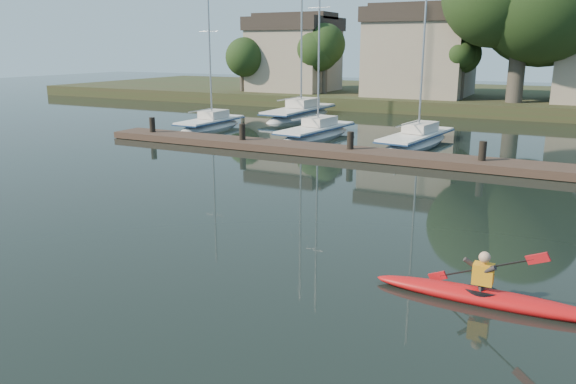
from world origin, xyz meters
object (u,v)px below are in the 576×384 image
at_px(sailboat_1, 316,139).
at_px(sailboat_5, 299,120).
at_px(sailboat_0, 211,130).
at_px(sailboat_2, 416,146).
at_px(kayak, 488,295).
at_px(dock, 412,158).

height_order(sailboat_1, sailboat_5, sailboat_5).
relative_size(sailboat_0, sailboat_5, 0.64).
height_order(sailboat_0, sailboat_5, sailboat_5).
bearing_deg(sailboat_1, sailboat_2, 6.95).
bearing_deg(sailboat_2, kayak, -63.53).
distance_m(sailboat_2, sailboat_5, 13.35).
xyz_separation_m(sailboat_0, sailboat_2, (13.53, -0.06, 0.01)).
relative_size(kayak, sailboat_0, 0.45).
height_order(sailboat_2, sailboat_5, sailboat_5).
bearing_deg(sailboat_2, sailboat_0, -172.70).
bearing_deg(sailboat_0, sailboat_1, -0.62).
bearing_deg(sailboat_5, sailboat_2, -34.82).
bearing_deg(sailboat_2, sailboat_5, 152.05).
distance_m(kayak, sailboat_0, 27.35).
bearing_deg(kayak, dock, 110.97).
bearing_deg(sailboat_1, dock, -29.58).
relative_size(dock, sailboat_1, 2.73).
height_order(kayak, sailboat_2, sailboat_2).
xyz_separation_m(dock, sailboat_5, (-12.05, 12.97, -0.41)).
relative_size(sailboat_2, sailboat_5, 0.82).
xyz_separation_m(kayak, sailboat_0, (-19.92, 18.73, -0.36)).
bearing_deg(sailboat_5, sailboat_1, -57.14).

